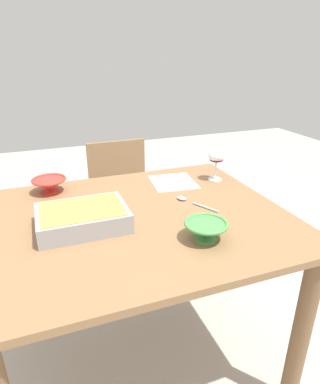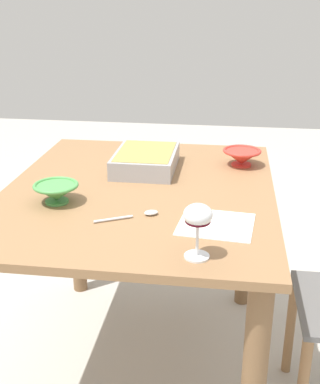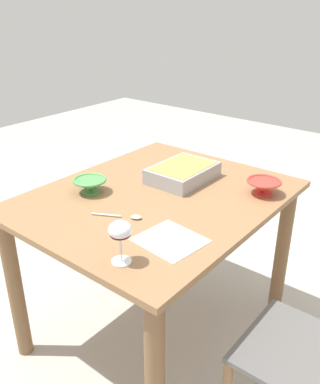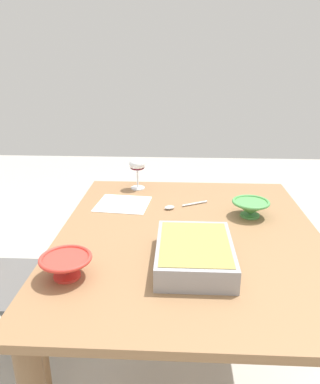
{
  "view_description": "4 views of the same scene",
  "coord_description": "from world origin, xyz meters",
  "px_view_note": "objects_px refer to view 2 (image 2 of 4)",
  "views": [
    {
      "loc": [
        -0.32,
        -1.1,
        1.37
      ],
      "look_at": [
        0.13,
        0.09,
        0.82
      ],
      "focal_mm": 30.99,
      "sensor_mm": 36.0,
      "label": 1
    },
    {
      "loc": [
        1.66,
        0.3,
        1.43
      ],
      "look_at": [
        0.09,
        0.09,
        0.8
      ],
      "focal_mm": 47.54,
      "sensor_mm": 36.0,
      "label": 2
    },
    {
      "loc": [
        1.28,
        1.05,
        1.56
      ],
      "look_at": [
        0.11,
        0.11,
        0.86
      ],
      "focal_mm": 38.87,
      "sensor_mm": 36.0,
      "label": 3
    },
    {
      "loc": [
        -1.22,
        0.04,
        1.38
      ],
      "look_at": [
        0.23,
        0.12,
        0.85
      ],
      "focal_mm": 34.82,
      "sensor_mm": 36.0,
      "label": 4
    }
  ],
  "objects_px": {
    "wine_glass": "(198,219)",
    "small_bowl": "(56,192)",
    "mixing_bowl": "(242,156)",
    "dining_table": "(140,224)",
    "napkin": "(216,224)",
    "serving_spoon": "(140,214)",
    "casserole_dish": "(146,159)"
  },
  "relations": [
    {
      "from": "casserole_dish",
      "to": "small_bowl",
      "type": "height_order",
      "value": "casserole_dish"
    },
    {
      "from": "mixing_bowl",
      "to": "small_bowl",
      "type": "bearing_deg",
      "value": -52.4
    },
    {
      "from": "casserole_dish",
      "to": "napkin",
      "type": "height_order",
      "value": "casserole_dish"
    },
    {
      "from": "casserole_dish",
      "to": "napkin",
      "type": "bearing_deg",
      "value": 31.5
    },
    {
      "from": "mixing_bowl",
      "to": "small_bowl",
      "type": "xyz_separation_m",
      "value": [
        0.47,
        -0.61,
        -0.0
      ]
    },
    {
      "from": "wine_glass",
      "to": "small_bowl",
      "type": "xyz_separation_m",
      "value": [
        -0.31,
        -0.49,
        -0.07
      ]
    },
    {
      "from": "casserole_dish",
      "to": "napkin",
      "type": "xyz_separation_m",
      "value": [
        0.48,
        0.29,
        -0.04
      ]
    },
    {
      "from": "wine_glass",
      "to": "small_bowl",
      "type": "bearing_deg",
      "value": -122.36
    },
    {
      "from": "small_bowl",
      "to": "serving_spoon",
      "type": "distance_m",
      "value": 0.3
    },
    {
      "from": "serving_spoon",
      "to": "casserole_dish",
      "type": "bearing_deg",
      "value": -172.89
    },
    {
      "from": "small_bowl",
      "to": "mixing_bowl",
      "type": "bearing_deg",
      "value": 127.6
    },
    {
      "from": "wine_glass",
      "to": "mixing_bowl",
      "type": "height_order",
      "value": "wine_glass"
    },
    {
      "from": "dining_table",
      "to": "mixing_bowl",
      "type": "bearing_deg",
      "value": 129.79
    },
    {
      "from": "small_bowl",
      "to": "serving_spoon",
      "type": "xyz_separation_m",
      "value": [
        0.07,
        0.29,
        -0.03
      ]
    },
    {
      "from": "serving_spoon",
      "to": "mixing_bowl",
      "type": "bearing_deg",
      "value": 149.71
    },
    {
      "from": "wine_glass",
      "to": "casserole_dish",
      "type": "distance_m",
      "value": 0.73
    },
    {
      "from": "napkin",
      "to": "mixing_bowl",
      "type": "bearing_deg",
      "value": 171.95
    },
    {
      "from": "wine_glass",
      "to": "small_bowl",
      "type": "height_order",
      "value": "wine_glass"
    },
    {
      "from": "dining_table",
      "to": "casserole_dish",
      "type": "xyz_separation_m",
      "value": [
        -0.21,
        -0.01,
        0.18
      ]
    },
    {
      "from": "wine_glass",
      "to": "mixing_bowl",
      "type": "relative_size",
      "value": 1.0
    },
    {
      "from": "small_bowl",
      "to": "napkin",
      "type": "relative_size",
      "value": 0.68
    },
    {
      "from": "dining_table",
      "to": "napkin",
      "type": "distance_m",
      "value": 0.41
    },
    {
      "from": "napkin",
      "to": "casserole_dish",
      "type": "bearing_deg",
      "value": -148.5
    },
    {
      "from": "casserole_dish",
      "to": "mixing_bowl",
      "type": "distance_m",
      "value": 0.38
    },
    {
      "from": "casserole_dish",
      "to": "serving_spoon",
      "type": "height_order",
      "value": "casserole_dish"
    },
    {
      "from": "mixing_bowl",
      "to": "napkin",
      "type": "bearing_deg",
      "value": -8.05
    },
    {
      "from": "napkin",
      "to": "serving_spoon",
      "type": "bearing_deg",
      "value": -96.63
    },
    {
      "from": "dining_table",
      "to": "mixing_bowl",
      "type": "xyz_separation_m",
      "value": [
        -0.3,
        0.36,
        0.18
      ]
    },
    {
      "from": "wine_glass",
      "to": "casserole_dish",
      "type": "bearing_deg",
      "value": -159.98
    },
    {
      "from": "casserole_dish",
      "to": "small_bowl",
      "type": "relative_size",
      "value": 2.14
    },
    {
      "from": "wine_glass",
      "to": "napkin",
      "type": "height_order",
      "value": "wine_glass"
    },
    {
      "from": "casserole_dish",
      "to": "serving_spoon",
      "type": "relative_size",
      "value": 1.68
    }
  ]
}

